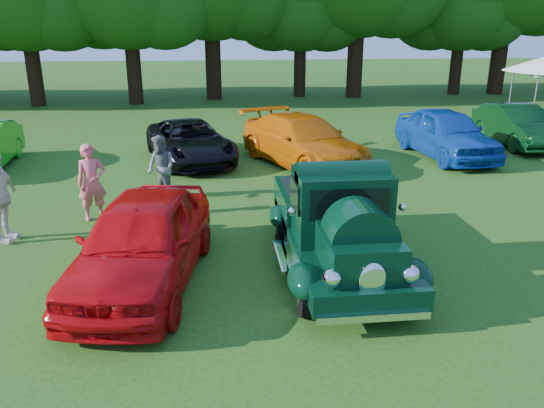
{
  "coord_description": "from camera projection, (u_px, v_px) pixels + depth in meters",
  "views": [
    {
      "loc": [
        -0.56,
        -8.29,
        4.34
      ],
      "look_at": [
        0.49,
        1.13,
        1.1
      ],
      "focal_mm": 35.0,
      "sensor_mm": 36.0,
      "label": 1
    }
  ],
  "objects": [
    {
      "name": "ground",
      "position": [
        251.0,
        285.0,
        9.26
      ],
      "size": [
        120.0,
        120.0,
        0.0
      ],
      "primitive_type": "plane",
      "color": "#204510",
      "rests_on": "ground"
    },
    {
      "name": "hero_pickup",
      "position": [
        337.0,
        225.0,
        9.71
      ],
      "size": [
        2.28,
        4.91,
        1.92
      ],
      "color": "black",
      "rests_on": "ground"
    },
    {
      "name": "red_convertible",
      "position": [
        143.0,
        240.0,
        9.14
      ],
      "size": [
        2.58,
        4.86,
        1.57
      ],
      "primitive_type": "imported",
      "rotation": [
        0.0,
        0.0,
        -0.16
      ],
      "color": "#BF080C",
      "rests_on": "ground"
    },
    {
      "name": "back_car_black",
      "position": [
        190.0,
        141.0,
        17.39
      ],
      "size": [
        3.42,
        5.2,
        1.33
      ],
      "primitive_type": "imported",
      "rotation": [
        0.0,
        0.0,
        0.27
      ],
      "color": "black",
      "rests_on": "ground"
    },
    {
      "name": "back_car_orange",
      "position": [
        303.0,
        141.0,
        16.9
      ],
      "size": [
        4.17,
        5.82,
        1.56
      ],
      "primitive_type": "imported",
      "rotation": [
        0.0,
        0.0,
        0.41
      ],
      "color": "#CD6107",
      "rests_on": "ground"
    },
    {
      "name": "back_car_blue",
      "position": [
        446.0,
        133.0,
        17.93
      ],
      "size": [
        2.34,
        4.94,
        1.63
      ],
      "primitive_type": "imported",
      "rotation": [
        0.0,
        0.0,
        0.09
      ],
      "color": "#0E3B9F",
      "rests_on": "ground"
    },
    {
      "name": "back_car_green",
      "position": [
        517.0,
        126.0,
        19.66
      ],
      "size": [
        1.74,
        4.56,
        1.48
      ],
      "primitive_type": "imported",
      "rotation": [
        0.0,
        0.0,
        -0.04
      ],
      "color": "black",
      "rests_on": "ground"
    },
    {
      "name": "spectator_pink",
      "position": [
        92.0,
        182.0,
        12.12
      ],
      "size": [
        0.76,
        0.63,
        1.78
      ],
      "primitive_type": "imported",
      "rotation": [
        0.0,
        0.0,
        0.37
      ],
      "color": "#E35D66",
      "rests_on": "ground"
    },
    {
      "name": "spectator_grey",
      "position": [
        161.0,
        168.0,
        13.56
      ],
      "size": [
        1.0,
        1.02,
        1.66
      ],
      "primitive_type": "imported",
      "rotation": [
        0.0,
        0.0,
        -0.87
      ],
      "color": "slate",
      "rests_on": "ground"
    }
  ]
}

